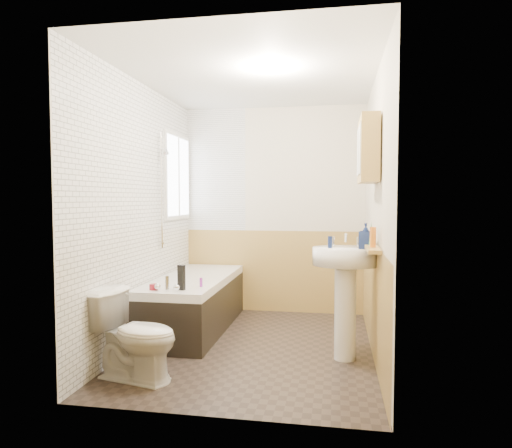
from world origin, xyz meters
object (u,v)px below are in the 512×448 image
object	(u,v)px
toilet	(135,336)
sink	(345,280)
medicine_cabinet	(368,150)
bathtub	(194,302)
pine_shelf	(369,244)

from	to	relation	value
toilet	sink	bearing A→B (deg)	-53.13
sink	medicine_cabinet	world-z (taller)	medicine_cabinet
bathtub	medicine_cabinet	xyz separation A→B (m)	(1.74, -0.68, 1.50)
toilet	sink	xyz separation A→B (m)	(1.60, 0.72, 0.35)
sink	pine_shelf	xyz separation A→B (m)	(0.20, 0.12, 0.30)
bathtub	sink	size ratio (longest dim) A/B	1.62
bathtub	toilet	distance (m)	1.38
toilet	pine_shelf	world-z (taller)	pine_shelf
sink	medicine_cabinet	bearing A→B (deg)	4.48
toilet	medicine_cabinet	xyz separation A→B (m)	(1.77, 0.70, 1.46)
toilet	medicine_cabinet	bearing A→B (deg)	-55.93
medicine_cabinet	sink	bearing A→B (deg)	171.93
sink	bathtub	bearing A→B (deg)	169.77
toilet	pine_shelf	distance (m)	2.09
bathtub	pine_shelf	distance (m)	1.98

